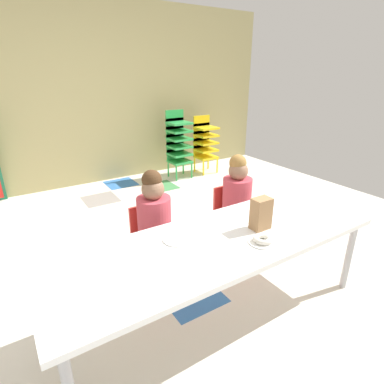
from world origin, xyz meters
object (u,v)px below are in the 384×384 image
(seated_child_middle_seat, at_px, (236,195))
(kid_chair_green_stack, at_px, (178,141))
(craft_table, at_px, (218,245))
(seated_child_near_camera, at_px, (154,216))
(paper_plate_center_table, at_px, (177,239))
(donut_powdered_on_plate, at_px, (263,239))
(kid_chair_yellow_stack, at_px, (205,141))
(paper_plate_near_edge, at_px, (263,242))
(paper_bag_brown, at_px, (261,214))

(seated_child_middle_seat, xyz_separation_m, kid_chair_green_stack, (0.65, 2.16, 0.02))
(craft_table, distance_m, seated_child_near_camera, 0.62)
(paper_plate_center_table, height_order, donut_powdered_on_plate, donut_powdered_on_plate)
(kid_chair_green_stack, height_order, donut_powdered_on_plate, kid_chair_green_stack)
(seated_child_middle_seat, bearing_deg, kid_chair_yellow_stack, 61.86)
(craft_table, xyz_separation_m, seated_child_middle_seat, (0.66, 0.60, 0.00))
(seated_child_near_camera, distance_m, kid_chair_green_stack, 2.61)
(seated_child_middle_seat, height_order, paper_plate_center_table, seated_child_middle_seat)
(craft_table, bearing_deg, kid_chair_green_stack, 64.60)
(kid_chair_green_stack, bearing_deg, paper_plate_near_edge, -110.54)
(paper_plate_near_edge, bearing_deg, paper_bag_brown, 51.07)
(kid_chair_green_stack, bearing_deg, paper_bag_brown, -109.37)
(kid_chair_yellow_stack, relative_size, paper_bag_brown, 4.18)
(kid_chair_yellow_stack, bearing_deg, paper_plate_near_edge, -118.64)
(seated_child_middle_seat, relative_size, paper_plate_near_edge, 5.10)
(kid_chair_yellow_stack, bearing_deg, donut_powdered_on_plate, -118.64)
(paper_bag_brown, bearing_deg, kid_chair_green_stack, 70.63)
(craft_table, height_order, paper_plate_near_edge, paper_plate_near_edge)
(kid_chair_green_stack, distance_m, paper_plate_near_edge, 3.14)
(kid_chair_green_stack, distance_m, paper_plate_center_table, 3.04)
(paper_bag_brown, relative_size, donut_powdered_on_plate, 1.80)
(kid_chair_yellow_stack, distance_m, paper_bag_brown, 3.17)
(craft_table, distance_m, kid_chair_yellow_stack, 3.30)
(kid_chair_yellow_stack, height_order, paper_plate_center_table, kid_chair_yellow_stack)
(kid_chair_green_stack, bearing_deg, paper_plate_center_table, -120.37)
(kid_chair_green_stack, relative_size, donut_powdered_on_plate, 8.49)
(paper_bag_brown, bearing_deg, donut_powdered_on_plate, -128.93)
(paper_plate_near_edge, xyz_separation_m, paper_plate_center_table, (-0.44, 0.32, 0.00))
(kid_chair_green_stack, distance_m, kid_chair_yellow_stack, 0.51)
(craft_table, height_order, paper_plate_center_table, paper_plate_center_table)
(paper_plate_near_edge, bearing_deg, seated_child_near_camera, 115.48)
(craft_table, bearing_deg, paper_bag_brown, -5.94)
(craft_table, xyz_separation_m, paper_plate_near_edge, (0.21, -0.18, 0.05))
(craft_table, distance_m, paper_plate_center_table, 0.27)
(seated_child_near_camera, height_order, paper_bag_brown, seated_child_near_camera)
(craft_table, xyz_separation_m, kid_chair_green_stack, (1.31, 2.76, 0.03))
(paper_plate_near_edge, bearing_deg, kid_chair_green_stack, 69.46)
(craft_table, relative_size, paper_plate_center_table, 12.21)
(craft_table, xyz_separation_m, paper_bag_brown, (0.33, -0.03, 0.15))
(seated_child_middle_seat, relative_size, paper_plate_center_table, 5.10)
(kid_chair_green_stack, relative_size, paper_plate_center_table, 5.78)
(craft_table, relative_size, seated_child_near_camera, 2.40)
(paper_bag_brown, bearing_deg, paper_plate_near_edge, -128.93)
(craft_table, height_order, kid_chair_green_stack, kid_chair_green_stack)
(seated_child_near_camera, bearing_deg, donut_powdered_on_plate, -64.52)
(paper_plate_near_edge, relative_size, paper_plate_center_table, 1.00)
(kid_chair_green_stack, bearing_deg, kid_chair_yellow_stack, -0.02)
(donut_powdered_on_plate, bearing_deg, craft_table, 138.80)
(seated_child_near_camera, relative_size, kid_chair_green_stack, 0.88)
(craft_table, bearing_deg, paper_plate_near_edge, -41.20)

